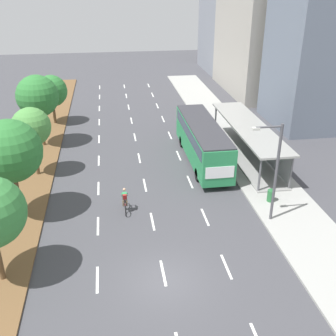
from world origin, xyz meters
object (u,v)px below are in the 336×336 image
at_px(bus, 202,139).
at_px(median_tree_fourth, 37,96).
at_px(trash_bin, 271,196).
at_px(bus_shelter, 251,138).
at_px(cyclist, 125,201).
at_px(streetlight, 274,167).
at_px(median_tree_third, 31,127).
at_px(median_tree_second, 10,151).
at_px(median_tree_fifth, 51,91).

relative_size(bus, median_tree_fourth, 1.73).
relative_size(bus, trash_bin, 13.28).
distance_m(bus_shelter, median_tree_fourth, 19.09).
xyz_separation_m(cyclist, trash_bin, (10.12, -0.40, -0.22)).
bearing_deg(streetlight, median_tree_third, 149.92).
distance_m(median_tree_second, median_tree_fifth, 18.61).
height_order(bus_shelter, trash_bin, bus_shelter).
xyz_separation_m(cyclist, median_tree_second, (-6.81, 0.32, 3.93)).
xyz_separation_m(bus_shelter, median_tree_third, (-17.78, -0.78, 2.20)).
height_order(bus_shelter, bus, bus).
height_order(bus, trash_bin, bus).
bearing_deg(trash_bin, cyclist, 177.73).
bearing_deg(median_tree_second, bus, 26.56).
relative_size(cyclist, median_tree_second, 0.28).
height_order(bus_shelter, median_tree_third, median_tree_third).
bearing_deg(bus, cyclist, -133.95).
relative_size(bus, median_tree_fifth, 2.21).
relative_size(bus, cyclist, 6.20).
height_order(cyclist, trash_bin, cyclist).
distance_m(median_tree_fourth, median_tree_fifth, 6.31).
relative_size(median_tree_fourth, streetlight, 1.00).
xyz_separation_m(bus_shelter, streetlight, (-2.11, -9.85, 2.02)).
bearing_deg(median_tree_third, median_tree_second, -92.14).
xyz_separation_m(cyclist, streetlight, (9.09, -2.57, 3.10)).
relative_size(median_tree_second, median_tree_fourth, 1.01).
distance_m(median_tree_third, median_tree_fifth, 12.39).
xyz_separation_m(bus, cyclist, (-6.92, -7.18, -1.28)).
bearing_deg(bus_shelter, trash_bin, -98.01).
xyz_separation_m(bus_shelter, cyclist, (-11.20, -7.28, -1.07)).
relative_size(median_tree_fifth, trash_bin, 6.00).
relative_size(median_tree_third, streetlight, 0.84).
xyz_separation_m(cyclist, median_tree_third, (-6.58, 6.51, 3.27)).
relative_size(median_tree_third, median_tree_fifth, 1.07).
bearing_deg(trash_bin, bus_shelter, 81.99).
relative_size(median_tree_fourth, trash_bin, 7.66).
bearing_deg(trash_bin, median_tree_third, 157.52).
distance_m(median_tree_second, streetlight, 16.17).
bearing_deg(cyclist, trash_bin, -2.27).
bearing_deg(median_tree_second, trash_bin, -2.42).
distance_m(bus, median_tree_fifth, 17.85).
height_order(median_tree_second, median_tree_fourth, median_tree_second).
bearing_deg(trash_bin, median_tree_second, 177.58).
height_order(median_tree_third, median_tree_fourth, median_tree_fourth).
bearing_deg(median_tree_third, cyclist, -44.69).
distance_m(cyclist, median_tree_fifth, 20.16).
distance_m(cyclist, median_tree_fourth, 14.97).
bearing_deg(median_tree_second, bus_shelter, 21.15).
distance_m(bus_shelter, median_tree_second, 19.52).
xyz_separation_m(median_tree_second, streetlight, (15.89, -2.88, -0.83)).
relative_size(cyclist, trash_bin, 2.14).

